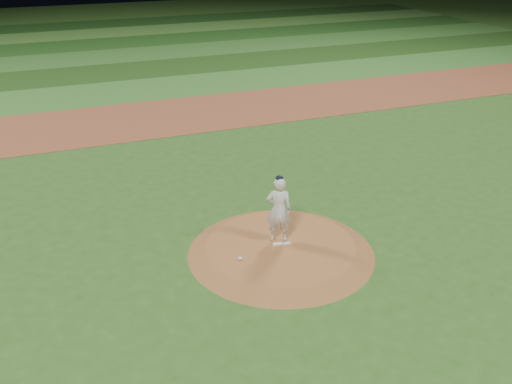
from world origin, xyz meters
name	(u,v)px	position (x,y,z in m)	size (l,w,h in m)	color
ground	(281,252)	(0.00, 0.00, 0.00)	(120.00, 120.00, 0.00)	#2D5A1D
infield_dirt_band	(168,116)	(0.00, 14.00, 0.01)	(70.00, 6.00, 0.02)	brown
outfield_stripe_0	(146,89)	(0.00, 19.50, 0.01)	(70.00, 5.00, 0.02)	#357229
outfield_stripe_1	(130,71)	(0.00, 24.50, 0.01)	(70.00, 5.00, 0.02)	#204616
outfield_stripe_2	(118,56)	(0.00, 29.50, 0.01)	(70.00, 5.00, 0.02)	#326A26
outfield_stripe_3	(108,43)	(0.00, 34.50, 0.01)	(70.00, 5.00, 0.02)	#1D4B18
outfield_stripe_4	(99,33)	(0.00, 39.50, 0.01)	(70.00, 5.00, 0.02)	#3E772B
outfield_stripe_5	(92,25)	(0.00, 44.50, 0.01)	(70.00, 5.00, 0.02)	#184114
pitchers_mound	(281,249)	(0.00, 0.00, 0.12)	(5.50, 5.50, 0.25)	#9B5E30
pitching_rubber	(282,244)	(0.05, 0.05, 0.26)	(0.52, 0.13, 0.03)	white
rosin_bag	(240,258)	(-1.38, -0.29, 0.29)	(0.13, 0.13, 0.07)	silver
pitcher_on_mound	(279,209)	(0.04, 0.30, 1.28)	(0.88, 0.73, 2.10)	silver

